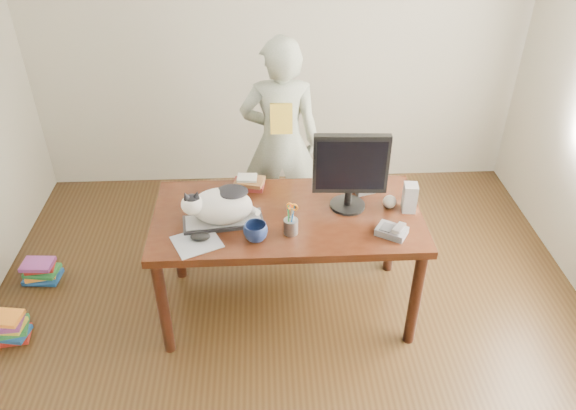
# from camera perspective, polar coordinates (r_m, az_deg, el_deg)

# --- Properties ---
(room) EXTENTS (4.50, 4.50, 4.50)m
(room) POSITION_cam_1_polar(r_m,az_deg,el_deg) (2.51, 0.62, 2.31)
(room) COLOR black
(room) RESTS_ON ground
(desk) EXTENTS (1.60, 0.80, 0.75)m
(desk) POSITION_cam_1_polar(r_m,az_deg,el_deg) (3.49, -0.10, -2.16)
(desk) COLOR black
(desk) RESTS_ON ground
(keyboard) EXTENTS (0.48, 0.23, 0.03)m
(keyboard) POSITION_cam_1_polar(r_m,az_deg,el_deg) (3.28, -6.59, -1.65)
(keyboard) COLOR black
(keyboard) RESTS_ON desk
(cat) EXTENTS (0.45, 0.27, 0.26)m
(cat) POSITION_cam_1_polar(r_m,az_deg,el_deg) (3.21, -6.98, 0.00)
(cat) COLOR white
(cat) RESTS_ON keyboard
(monitor) EXTENTS (0.44, 0.23, 0.49)m
(monitor) POSITION_cam_1_polar(r_m,az_deg,el_deg) (3.26, 6.37, 3.72)
(monitor) COLOR black
(monitor) RESTS_ON desk
(pen_cup) EXTENTS (0.11, 0.11, 0.21)m
(pen_cup) POSITION_cam_1_polar(r_m,az_deg,el_deg) (3.16, 0.30, -2.02)
(pen_cup) COLOR gray
(pen_cup) RESTS_ON desk
(mousepad) EXTENTS (0.32, 0.30, 0.01)m
(mousepad) POSITION_cam_1_polar(r_m,az_deg,el_deg) (3.16, -9.25, -3.72)
(mousepad) COLOR #9EA2A9
(mousepad) RESTS_ON desk
(mouse) EXTENTS (0.13, 0.11, 0.04)m
(mouse) POSITION_cam_1_polar(r_m,az_deg,el_deg) (3.16, -8.89, -3.17)
(mouse) COLOR black
(mouse) RESTS_ON mousepad
(coffee_mug) EXTENTS (0.19, 0.19, 0.11)m
(coffee_mug) POSITION_cam_1_polar(r_m,az_deg,el_deg) (3.12, -3.31, -2.76)
(coffee_mug) COLOR #0E1838
(coffee_mug) RESTS_ON desk
(phone) EXTENTS (0.20, 0.19, 0.08)m
(phone) POSITION_cam_1_polar(r_m,az_deg,el_deg) (3.22, 10.56, -2.59)
(phone) COLOR #5C5C60
(phone) RESTS_ON desk
(speaker) EXTENTS (0.09, 0.10, 0.18)m
(speaker) POSITION_cam_1_polar(r_m,az_deg,el_deg) (3.40, 12.26, 0.75)
(speaker) COLOR #9D9DA0
(speaker) RESTS_ON desk
(baseball) EXTENTS (0.08, 0.08, 0.08)m
(baseball) POSITION_cam_1_polar(r_m,az_deg,el_deg) (3.43, 10.28, 0.34)
(baseball) COLOR beige
(baseball) RESTS_ON desk
(book_stack) EXTENTS (0.22, 0.18, 0.07)m
(book_stack) POSITION_cam_1_polar(r_m,az_deg,el_deg) (3.58, -3.99, 2.29)
(book_stack) COLOR #4F1515
(book_stack) RESTS_ON desk
(calculator) EXTENTS (0.20, 0.24, 0.06)m
(calculator) POSITION_cam_1_polar(r_m,az_deg,el_deg) (3.61, 7.55, 2.23)
(calculator) COLOR #5C5C60
(calculator) RESTS_ON desk
(person) EXTENTS (0.58, 0.39, 1.56)m
(person) POSITION_cam_1_polar(r_m,az_deg,el_deg) (4.04, -0.75, 6.36)
(person) COLOR beige
(person) RESTS_ON ground
(held_book) EXTENTS (0.15, 0.09, 0.21)m
(held_book) POSITION_cam_1_polar(r_m,az_deg,el_deg) (3.77, -0.68, 8.76)
(held_book) COLOR gold
(held_book) RESTS_ON person
(book_pile_a) EXTENTS (0.27, 0.22, 0.18)m
(book_pile_a) POSITION_cam_1_polar(r_m,az_deg,el_deg) (3.96, -26.59, -11.09)
(book_pile_a) COLOR #9F1F16
(book_pile_a) RESTS_ON ground
(book_pile_b) EXTENTS (0.26, 0.20, 0.15)m
(book_pile_b) POSITION_cam_1_polar(r_m,az_deg,el_deg) (4.33, -23.80, -6.13)
(book_pile_b) COLOR #17488F
(book_pile_b) RESTS_ON ground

